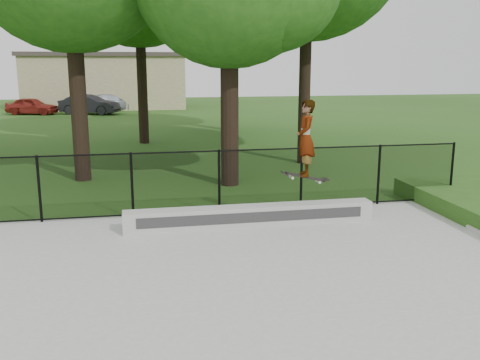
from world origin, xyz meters
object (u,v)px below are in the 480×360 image
Objects in this scene: car_b at (89,105)px; skater_airborne at (306,140)px; grind_ledge at (251,216)px; car_a at (32,106)px; car_c at (112,102)px.

skater_airborne reaches higher than car_b.
grind_ledge is 3.05× the size of skater_airborne.
car_c is at bearing -49.09° from car_a.
car_b reaches higher than car_c.
car_b is (-5.44, 27.89, 0.39)m from grind_ledge.
car_a is 1.94× the size of skater_airborne.
grind_ledge is 1.36× the size of car_c.
car_c is at bearing 97.46° from grind_ledge.
car_c is (5.31, 2.36, 0.04)m from car_a.
car_c is at bearing -5.12° from car_b.
skater_airborne reaches higher than car_a.
skater_airborne is at bearing 170.95° from car_c.
skater_airborne reaches higher than grind_ledge.
car_b is at bearing 135.58° from car_c.
grind_ledge is 1.57× the size of car_a.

